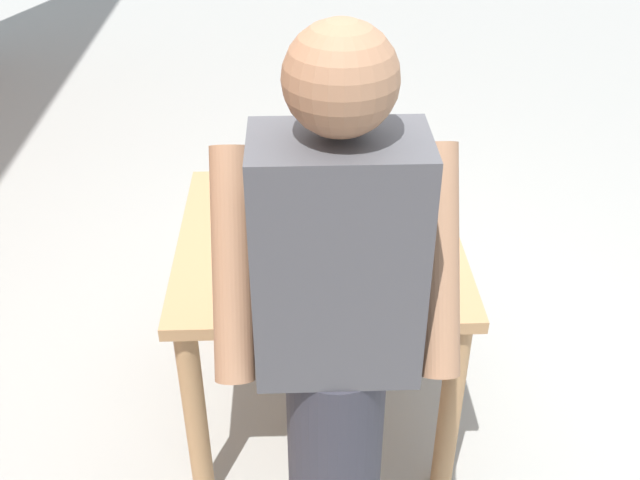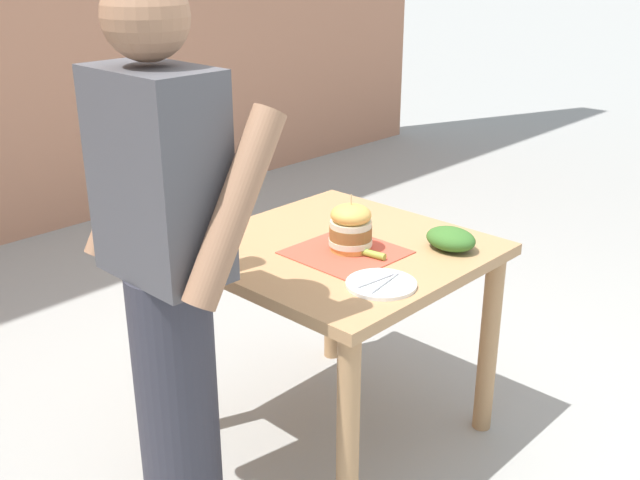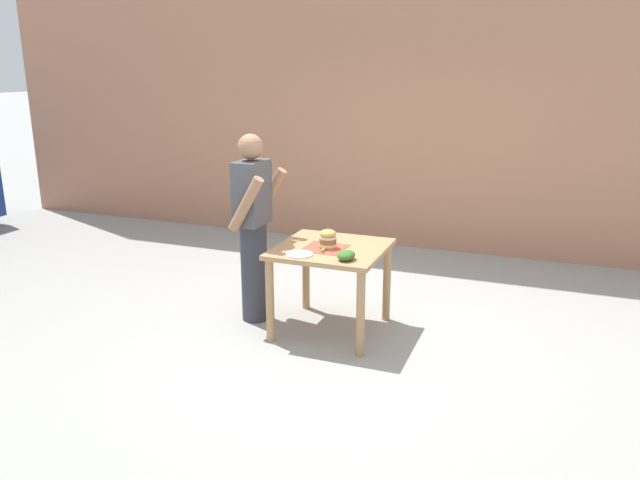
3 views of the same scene
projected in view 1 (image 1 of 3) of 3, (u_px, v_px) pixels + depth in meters
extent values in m
plane|color=#9E9E99|center=(319.00, 404.00, 2.84)|extent=(80.00, 80.00, 0.00)
cube|color=tan|center=(319.00, 241.00, 2.43)|extent=(0.91, 0.91, 0.04)
cylinder|color=tan|center=(414.00, 264.00, 2.98)|extent=(0.07, 0.07, 0.72)
cylinder|color=tan|center=(216.00, 268.00, 2.96)|extent=(0.07, 0.07, 0.72)
cylinder|color=tan|center=(450.00, 411.00, 2.32)|extent=(0.07, 0.07, 0.72)
cylinder|color=tan|center=(196.00, 418.00, 2.30)|extent=(0.07, 0.07, 0.72)
cube|color=#D64C38|center=(338.00, 241.00, 2.39)|extent=(0.35, 0.35, 0.00)
cylinder|color=gold|center=(336.00, 233.00, 2.41)|extent=(0.14, 0.14, 0.02)
cylinder|color=beige|center=(336.00, 228.00, 2.40)|extent=(0.15, 0.15, 0.02)
cylinder|color=brown|center=(337.00, 219.00, 2.38)|extent=(0.15, 0.15, 0.04)
cylinder|color=beige|center=(337.00, 211.00, 2.36)|extent=(0.14, 0.14, 0.02)
ellipsoid|color=gold|center=(337.00, 202.00, 2.34)|extent=(0.14, 0.14, 0.07)
cylinder|color=#D1B77F|center=(337.00, 189.00, 2.32)|extent=(0.00, 0.00, 0.05)
cylinder|color=#8EA83D|center=(367.00, 233.00, 2.41)|extent=(0.10, 0.04, 0.02)
cylinder|color=white|center=(423.00, 260.00, 2.29)|extent=(0.22, 0.22, 0.01)
cylinder|color=silver|center=(428.00, 257.00, 2.29)|extent=(0.04, 0.17, 0.01)
cylinder|color=silver|center=(418.00, 258.00, 2.29)|extent=(0.03, 0.17, 0.01)
ellipsoid|color=#386B28|center=(402.00, 188.00, 2.60)|extent=(0.18, 0.14, 0.08)
cube|color=#4C4C51|center=(338.00, 259.00, 1.58)|extent=(0.36, 0.22, 0.56)
sphere|color=#9E7051|center=(341.00, 79.00, 1.36)|extent=(0.22, 0.22, 0.22)
cylinder|color=#9E7051|center=(439.00, 260.00, 1.67)|extent=(0.09, 0.34, 0.50)
cylinder|color=#9E7051|center=(232.00, 264.00, 1.65)|extent=(0.09, 0.34, 0.50)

